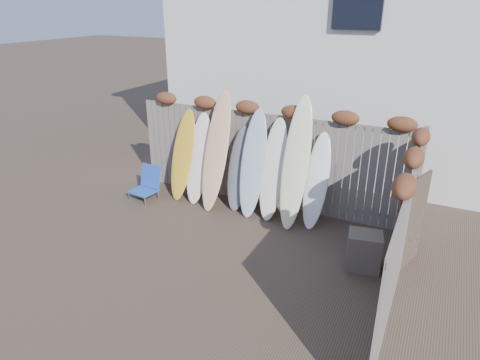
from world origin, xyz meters
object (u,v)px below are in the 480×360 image
at_px(lattice_panel, 410,225).
at_px(surfboard_0, 183,155).
at_px(beach_chair, 147,184).
at_px(wooden_crate, 364,251).

xyz_separation_m(lattice_panel, surfboard_0, (-4.82, 0.82, 0.18)).
relative_size(beach_chair, wooden_crate, 1.16).
relative_size(wooden_crate, lattice_panel, 0.40).
height_order(lattice_panel, surfboard_0, surfboard_0).
bearing_deg(surfboard_0, wooden_crate, -8.86).
bearing_deg(wooden_crate, surfboard_0, 165.15).
bearing_deg(wooden_crate, beach_chair, 172.32).
distance_m(beach_chair, surfboard_0, 1.04).
height_order(wooden_crate, lattice_panel, lattice_panel).
bearing_deg(surfboard_0, beach_chair, -140.39).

